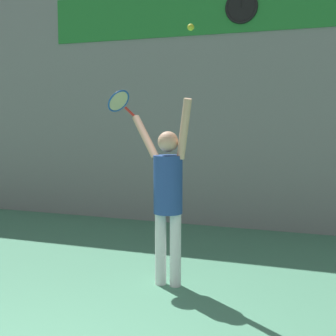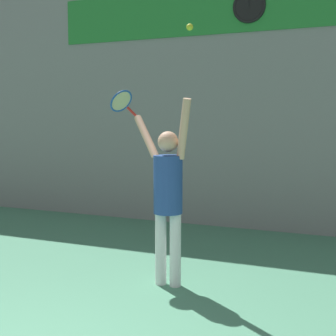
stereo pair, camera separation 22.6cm
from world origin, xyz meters
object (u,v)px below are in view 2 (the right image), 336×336
Objects in this scene: scoreboard_clock at (249,6)px; tennis_player at (168,191)px; tennis_ball at (190,27)px; tennis_racket at (122,102)px.

tennis_player is at bearing -93.65° from scoreboard_clock.
tennis_ball is at bearing -25.86° from tennis_player.
scoreboard_clock is 1.24× the size of tennis_racket.
tennis_racket is at bearing 152.52° from tennis_player.
tennis_racket is (-0.99, -2.65, -1.66)m from scoreboard_clock.
tennis_ball is (0.31, -0.15, 1.77)m from tennis_player.
tennis_racket is 1.45m from tennis_ball.
scoreboard_clock is 3.35m from tennis_ball.
tennis_ball reaches higher than tennis_racket.
tennis_ball is (0.12, -3.22, -0.92)m from scoreboard_clock.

